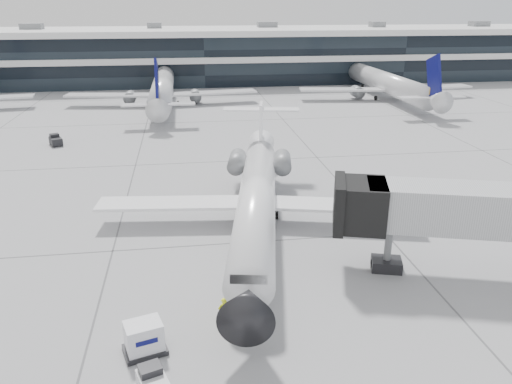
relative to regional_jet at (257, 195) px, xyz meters
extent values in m
plane|color=#98989B|center=(-0.65, -2.97, -2.45)|extent=(220.00, 220.00, 0.00)
cube|color=black|center=(-0.65, 79.03, 2.55)|extent=(170.00, 22.00, 10.00)
cylinder|color=white|center=(-0.16, -0.89, -0.08)|extent=(7.14, 24.88, 2.79)
cone|color=black|center=(-2.61, -14.50, -0.08)|extent=(3.26, 3.34, 2.79)
cone|color=white|center=(2.33, 12.93, 0.23)|extent=(3.19, 3.72, 2.65)
cube|color=white|center=(-6.58, 1.32, -0.80)|extent=(11.58, 3.90, 0.23)
cube|color=white|center=(6.63, -1.06, -0.80)|extent=(11.67, 5.39, 0.23)
cylinder|color=slate|center=(-0.69, 7.81, 0.34)|extent=(2.15, 3.73, 1.55)
cylinder|color=slate|center=(3.37, 7.08, 0.34)|extent=(2.15, 3.73, 1.55)
cube|color=white|center=(2.22, 12.32, 2.40)|extent=(0.76, 2.69, 4.65)
cube|color=white|center=(2.29, 12.73, 4.05)|extent=(7.61, 2.94, 0.17)
cylinder|color=black|center=(-1.90, -10.54, -2.16)|extent=(0.29, 0.60, 0.58)
cylinder|color=black|center=(-1.32, 1.42, -2.12)|extent=(0.36, 0.69, 0.66)
cylinder|color=black|center=(1.73, 0.87, -2.12)|extent=(0.36, 0.69, 0.66)
cube|color=silver|center=(12.87, -9.81, 2.09)|extent=(15.02, 7.03, 2.75)
cube|color=black|center=(5.57, -7.65, 1.99)|extent=(3.59, 4.02, 2.96)
cylinder|color=slate|center=(7.30, -8.16, -0.97)|extent=(0.46, 0.46, 2.96)
cube|color=black|center=(7.30, -8.16, -2.08)|extent=(2.24, 1.96, 0.74)
imported|color=#EFFF1A|center=(-3.65, -12.70, -1.59)|extent=(0.70, 0.53, 1.72)
cube|color=black|center=(-7.28, -16.89, -1.45)|extent=(1.16, 1.06, 0.44)
cylinder|color=black|center=(-6.91, -16.49, -2.26)|extent=(0.27, 0.41, 0.38)
cube|color=black|center=(-7.71, -14.34, -2.29)|extent=(2.37, 2.01, 0.25)
cube|color=white|center=(-7.71, -14.34, -1.46)|extent=(2.07, 1.77, 1.41)
cone|color=orange|center=(-2.37, 5.07, -2.16)|extent=(0.38, 0.38, 0.59)
cube|color=orange|center=(-2.37, 5.07, -2.43)|extent=(0.46, 0.46, 0.03)
cube|color=black|center=(-20.88, 26.66, -1.93)|extent=(1.99, 2.41, 0.85)
cube|color=black|center=(-21.07, 27.09, -1.36)|extent=(1.30, 1.21, 0.47)
cylinder|color=black|center=(-21.67, 27.13, -2.24)|extent=(0.33, 0.45, 0.42)
cylinder|color=black|center=(-20.72, 27.56, -2.24)|extent=(0.33, 0.45, 0.42)
cylinder|color=black|center=(-21.04, 25.75, -2.24)|extent=(0.33, 0.45, 0.42)
cylinder|color=black|center=(-20.09, 26.18, -2.24)|extent=(0.33, 0.45, 0.42)
camera|label=1|loc=(-5.20, -35.24, 13.77)|focal=35.00mm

